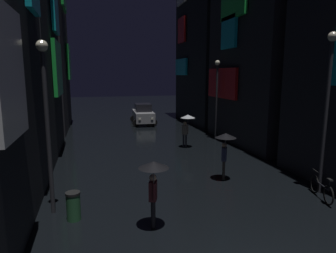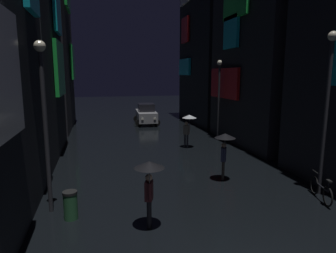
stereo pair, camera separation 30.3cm
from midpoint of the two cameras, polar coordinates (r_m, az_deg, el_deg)
building_left_far at (r=27.87m, az=-23.73°, el=15.72°), size 4.25×8.89×15.68m
building_right_mid at (r=21.43m, az=17.21°, el=17.98°), size 4.25×8.35×15.58m
building_right_far at (r=29.88m, az=7.62°, el=20.11°), size 4.25×8.63×19.93m
pedestrian_near_crossing_clear at (r=18.89m, az=3.16°, el=0.90°), size 0.90×0.90×2.12m
pedestrian_far_right_black at (r=8.94m, az=-3.78°, el=-9.31°), size 0.90×0.90×2.12m
pedestrian_foreground_left_black at (r=13.20m, az=10.20°, el=-3.14°), size 0.90×0.90×2.12m
bicycle_parked_at_storefront at (r=12.72m, az=26.56°, el=-10.57°), size 0.57×1.76×0.96m
car_distant at (r=28.32m, az=-5.07°, el=2.35°), size 2.41×4.23×1.92m
streetlamp_left_near at (r=10.35m, az=-22.95°, el=3.11°), size 0.36×0.36×5.65m
streetlamp_right_far at (r=21.34m, az=8.88°, el=6.74°), size 0.36×0.36×5.59m
streetlamp_right_near at (r=12.70m, az=27.51°, el=5.08°), size 0.36×0.36×6.14m
trash_bin at (r=10.36m, az=-18.40°, el=-14.17°), size 0.46×0.46×0.93m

